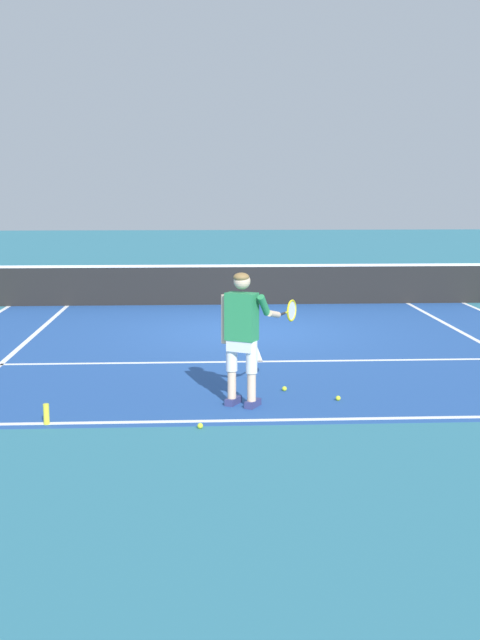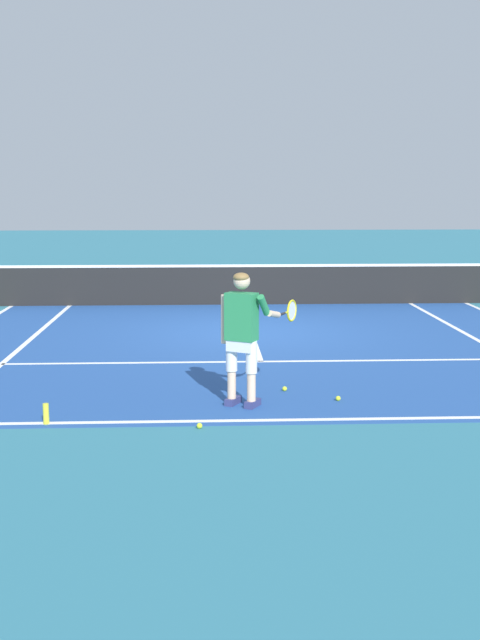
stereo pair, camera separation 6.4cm
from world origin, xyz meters
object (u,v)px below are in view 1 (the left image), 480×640
Objects in this scene: tennis_ball_by_baseline at (284,389)px; water_bottle at (46,414)px; tennis_player at (243,330)px; tennis_ball_near_feet at (200,426)px; tennis_ball_mid_court at (338,398)px.

tennis_ball_by_baseline is 3.28m from water_bottle.
tennis_ball_near_feet is (-0.55, -0.94, -0.96)m from tennis_player.
tennis_ball_by_baseline is 0.84m from tennis_ball_mid_court.
water_bottle reaches higher than tennis_ball_near_feet.
tennis_player is 1.34m from tennis_ball_by_baseline.
tennis_player is at bearing -130.17° from tennis_ball_by_baseline.
tennis_ball_by_baseline is at bearing 55.14° from tennis_ball_near_feet.
water_bottle is at bearing -166.54° from tennis_ball_mid_court.
tennis_ball_mid_court is (1.26, 0.19, -0.96)m from tennis_player.
water_bottle is (-3.61, -0.86, 0.09)m from tennis_ball_mid_court.
tennis_ball_mid_court is at bearing -39.53° from tennis_ball_by_baseline.
tennis_ball_near_feet and tennis_ball_mid_court have the same top height.
tennis_ball_near_feet is at bearing -148.03° from tennis_ball_mid_court.
tennis_ball_near_feet is at bearing -124.86° from tennis_ball_by_baseline.
tennis_ball_near_feet is at bearing -120.27° from tennis_player.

